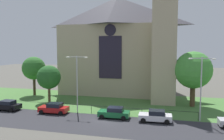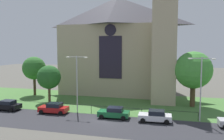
{
  "view_description": "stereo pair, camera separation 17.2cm",
  "coord_description": "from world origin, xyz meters",
  "px_view_note": "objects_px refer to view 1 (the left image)",
  "views": [
    {
      "loc": [
        8.28,
        -29.33,
        9.53
      ],
      "look_at": [
        -1.15,
        8.0,
        5.85
      ],
      "focal_mm": 37.66,
      "sensor_mm": 36.0,
      "label": 1
    },
    {
      "loc": [
        8.44,
        -29.29,
        9.53
      ],
      "look_at": [
        -1.15,
        8.0,
        5.85
      ],
      "focal_mm": 37.66,
      "sensor_mm": 36.0,
      "label": 2
    }
  ],
  "objects_px": {
    "parked_car_green": "(114,113)",
    "parked_car_white": "(155,116)",
    "tree_left_far": "(34,68)",
    "tree_left_near": "(49,77)",
    "streetlamp_far": "(201,81)",
    "parked_car_red": "(54,108)",
    "streetlamp_near": "(77,77)",
    "church_building": "(120,44)",
    "parked_car_black": "(7,105)",
    "tree_right_far": "(193,70)"
  },
  "relations": [
    {
      "from": "parked_car_white",
      "to": "tree_right_far",
      "type": "bearing_deg",
      "value": -121.44
    },
    {
      "from": "streetlamp_near",
      "to": "streetlamp_far",
      "type": "distance_m",
      "value": 17.1
    },
    {
      "from": "parked_car_black",
      "to": "church_building",
      "type": "bearing_deg",
      "value": -127.21
    },
    {
      "from": "parked_car_green",
      "to": "streetlamp_near",
      "type": "bearing_deg",
      "value": -15.57
    },
    {
      "from": "parked_car_red",
      "to": "parked_car_white",
      "type": "distance_m",
      "value": 14.6
    },
    {
      "from": "church_building",
      "to": "parked_car_green",
      "type": "distance_m",
      "value": 20.57
    },
    {
      "from": "tree_left_far",
      "to": "parked_car_red",
      "type": "height_order",
      "value": "tree_left_far"
    },
    {
      "from": "parked_car_green",
      "to": "parked_car_white",
      "type": "bearing_deg",
      "value": 175.99
    },
    {
      "from": "church_building",
      "to": "tree_left_far",
      "type": "height_order",
      "value": "church_building"
    },
    {
      "from": "parked_car_black",
      "to": "parked_car_white",
      "type": "distance_m",
      "value": 22.41
    },
    {
      "from": "streetlamp_near",
      "to": "tree_left_near",
      "type": "bearing_deg",
      "value": 146.19
    },
    {
      "from": "parked_car_green",
      "to": "tree_right_far",
      "type": "bearing_deg",
      "value": -140.61
    },
    {
      "from": "parked_car_green",
      "to": "church_building",
      "type": "bearing_deg",
      "value": -81.83
    },
    {
      "from": "tree_left_near",
      "to": "parked_car_green",
      "type": "height_order",
      "value": "tree_left_near"
    },
    {
      "from": "streetlamp_near",
      "to": "parked_car_black",
      "type": "relative_size",
      "value": 1.99
    },
    {
      "from": "tree_right_far",
      "to": "tree_left_far",
      "type": "bearing_deg",
      "value": 176.5
    },
    {
      "from": "tree_right_far",
      "to": "streetlamp_far",
      "type": "distance_m",
      "value": 7.89
    },
    {
      "from": "tree_left_near",
      "to": "streetlamp_far",
      "type": "relative_size",
      "value": 0.77
    },
    {
      "from": "streetlamp_far",
      "to": "parked_car_red",
      "type": "distance_m",
      "value": 20.75
    },
    {
      "from": "tree_left_far",
      "to": "tree_left_near",
      "type": "relative_size",
      "value": 1.2
    },
    {
      "from": "tree_left_far",
      "to": "parked_car_green",
      "type": "distance_m",
      "value": 22.77
    },
    {
      "from": "streetlamp_near",
      "to": "streetlamp_far",
      "type": "xyz_separation_m",
      "value": [
        17.1,
        -0.0,
        -0.0
      ]
    },
    {
      "from": "parked_car_black",
      "to": "parked_car_white",
      "type": "xyz_separation_m",
      "value": [
        22.41,
        -0.17,
        0.0
      ]
    },
    {
      "from": "tree_right_far",
      "to": "parked_car_black",
      "type": "height_order",
      "value": "tree_right_far"
    },
    {
      "from": "parked_car_black",
      "to": "parked_car_green",
      "type": "bearing_deg",
      "value": -179.5
    },
    {
      "from": "parked_car_green",
      "to": "parked_car_white",
      "type": "height_order",
      "value": "same"
    },
    {
      "from": "streetlamp_far",
      "to": "parked_car_red",
      "type": "relative_size",
      "value": 1.96
    },
    {
      "from": "parked_car_red",
      "to": "tree_left_far",
      "type": "bearing_deg",
      "value": -50.02
    },
    {
      "from": "church_building",
      "to": "parked_car_green",
      "type": "xyz_separation_m",
      "value": [
        3.06,
        -17.97,
        -9.53
      ]
    },
    {
      "from": "tree_left_far",
      "to": "tree_left_near",
      "type": "distance_m",
      "value": 7.73
    },
    {
      "from": "tree_left_near",
      "to": "parked_car_white",
      "type": "height_order",
      "value": "tree_left_near"
    },
    {
      "from": "tree_left_near",
      "to": "parked_car_white",
      "type": "relative_size",
      "value": 1.51
    },
    {
      "from": "church_building",
      "to": "parked_car_black",
      "type": "xyz_separation_m",
      "value": [
        -13.83,
        -18.04,
        -9.53
      ]
    },
    {
      "from": "church_building",
      "to": "tree_left_near",
      "type": "relative_size",
      "value": 4.02
    },
    {
      "from": "streetlamp_far",
      "to": "parked_car_black",
      "type": "xyz_separation_m",
      "value": [
        -28.01,
        -1.57,
        -4.57
      ]
    },
    {
      "from": "streetlamp_near",
      "to": "parked_car_green",
      "type": "bearing_deg",
      "value": -14.07
    },
    {
      "from": "tree_left_near",
      "to": "parked_car_white",
      "type": "xyz_separation_m",
      "value": [
        18.83,
        -6.65,
        -3.64
      ]
    },
    {
      "from": "parked_car_green",
      "to": "parked_car_white",
      "type": "relative_size",
      "value": 0.99
    },
    {
      "from": "tree_left_near",
      "to": "streetlamp_far",
      "type": "bearing_deg",
      "value": -11.36
    },
    {
      "from": "tree_left_far",
      "to": "parked_car_white",
      "type": "distance_m",
      "value": 27.71
    },
    {
      "from": "streetlamp_near",
      "to": "parked_car_red",
      "type": "xyz_separation_m",
      "value": [
        -3.09,
        -1.37,
        -4.57
      ]
    },
    {
      "from": "tree_right_far",
      "to": "streetlamp_near",
      "type": "xyz_separation_m",
      "value": [
        -16.78,
        -7.86,
        -0.59
      ]
    },
    {
      "from": "church_building",
      "to": "streetlamp_far",
      "type": "relative_size",
      "value": 3.11
    },
    {
      "from": "church_building",
      "to": "streetlamp_near",
      "type": "distance_m",
      "value": 17.45
    },
    {
      "from": "parked_car_black",
      "to": "tree_right_far",
      "type": "bearing_deg",
      "value": -160.94
    },
    {
      "from": "streetlamp_near",
      "to": "parked_car_black",
      "type": "height_order",
      "value": "streetlamp_near"
    },
    {
      "from": "tree_left_far",
      "to": "streetlamp_near",
      "type": "xyz_separation_m",
      "value": [
        13.3,
        -9.7,
        -0.09
      ]
    },
    {
      "from": "parked_car_black",
      "to": "parked_car_white",
      "type": "bearing_deg",
      "value": 179.82
    },
    {
      "from": "church_building",
      "to": "tree_left_far",
      "type": "distance_m",
      "value": 18.24
    },
    {
      "from": "tree_right_far",
      "to": "parked_car_green",
      "type": "xyz_separation_m",
      "value": [
        -10.81,
        -9.36,
        -5.16
      ]
    }
  ]
}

